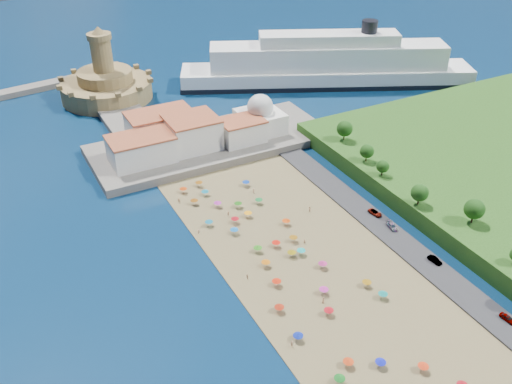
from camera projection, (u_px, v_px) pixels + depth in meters
ground at (285, 262)px, 157.91m from camera, size 700.00×700.00×0.00m
terrace at (211, 143)px, 215.85m from camera, size 90.00×36.00×3.00m
jetty at (127, 121)px, 233.59m from camera, size 18.00×70.00×2.40m
waterfront_buildings at (177, 135)px, 207.80m from camera, size 57.00×29.00×11.00m
domed_building at (260, 117)px, 218.28m from camera, size 16.00×16.00×15.00m
fortress at (106, 84)px, 253.20m from camera, size 40.00×40.00×32.40m
cruise_ship at (327, 66)px, 266.83m from camera, size 133.05×76.12×29.96m
beach_parasols at (297, 275)px, 149.99m from camera, size 30.94×116.11×2.20m
beachgoers at (265, 245)px, 162.74m from camera, size 36.76×94.99×1.87m
parked_cars at (415, 245)px, 162.41m from camera, size 2.76×56.09×1.42m
hillside_trees at (433, 194)px, 168.95m from camera, size 13.17×111.82×7.58m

